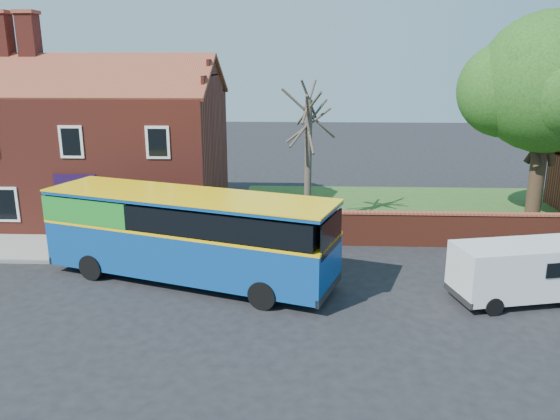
{
  "coord_description": "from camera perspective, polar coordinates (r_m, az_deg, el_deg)",
  "views": [
    {
      "loc": [
        3.68,
        -16.9,
        8.13
      ],
      "look_at": [
        2.67,
        5.0,
        2.16
      ],
      "focal_mm": 35.0,
      "sensor_mm": 36.0,
      "label": 1
    }
  ],
  "objects": [
    {
      "name": "ground",
      "position": [
        19.11,
        -8.86,
        -10.15
      ],
      "size": [
        120.0,
        120.0,
        0.0
      ],
      "primitive_type": "plane",
      "color": "black",
      "rests_on": "ground"
    },
    {
      "name": "pavement",
      "position": [
        26.31,
        -21.51,
        -3.74
      ],
      "size": [
        18.0,
        3.5,
        0.12
      ],
      "primitive_type": "cube",
      "color": "gray",
      "rests_on": "ground"
    },
    {
      "name": "kerb",
      "position": [
        24.82,
        -23.12,
        -5.01
      ],
      "size": [
        18.0,
        0.15,
        0.14
      ],
      "primitive_type": "cube",
      "color": "slate",
      "rests_on": "ground"
    },
    {
      "name": "grass_strip",
      "position": [
        32.36,
        19.28,
        -0.17
      ],
      "size": [
        26.0,
        12.0,
        0.04
      ],
      "primitive_type": "cube",
      "color": "#426B28",
      "rests_on": "ground"
    },
    {
      "name": "shop_building",
      "position": [
        30.71,
        -17.89,
        5.65
      ],
      "size": [
        12.3,
        8.13,
        10.5
      ],
      "color": "maroon",
      "rests_on": "ground"
    },
    {
      "name": "boundary_wall",
      "position": [
        26.68,
        22.97,
        -1.94
      ],
      "size": [
        22.0,
        0.38,
        1.6
      ],
      "color": "maroon",
      "rests_on": "ground"
    },
    {
      "name": "bus",
      "position": [
        21.0,
        -10.39,
        -2.2
      ],
      "size": [
        11.52,
        6.28,
        3.41
      ],
      "rotation": [
        0.0,
        0.0,
        -0.33
      ],
      "color": "navy",
      "rests_on": "ground"
    },
    {
      "name": "van_near",
      "position": [
        20.81,
        24.02,
        -5.71
      ],
      "size": [
        5.05,
        2.89,
        2.09
      ],
      "rotation": [
        0.0,
        0.0,
        0.22
      ],
      "color": "silver",
      "rests_on": "ground"
    },
    {
      "name": "large_tree",
      "position": [
        30.51,
        26.22,
        11.46
      ],
      "size": [
        8.69,
        6.88,
        10.6
      ],
      "color": "black",
      "rests_on": "ground"
    },
    {
      "name": "bare_tree",
      "position": [
        27.56,
        2.95,
        5.65
      ],
      "size": [
        2.6,
        3.1,
        6.94
      ],
      "color": "#4C4238",
      "rests_on": "ground"
    }
  ]
}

